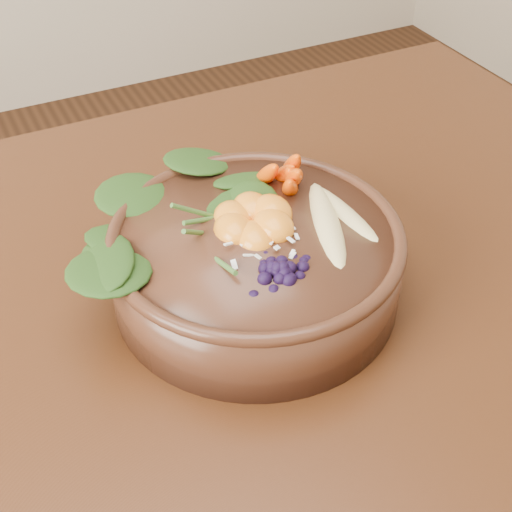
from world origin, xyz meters
TOP-DOWN VIEW (x-y plane):
  - stoneware_bowl at (0.28, 0.05)m, footprint 0.32×0.32m
  - kale_heap at (0.25, 0.11)m, footprint 0.20×0.19m
  - carrot_cluster at (0.34, 0.11)m, footprint 0.07×0.07m
  - banana_halves at (0.35, 0.04)m, footprint 0.08×0.15m
  - mandarin_cluster at (0.28, 0.06)m, footprint 0.09×0.10m
  - blueberry_pile at (0.27, -0.01)m, footprint 0.14×0.12m
  - coconut_flakes at (0.27, 0.03)m, footprint 0.10×0.08m

SIDE VIEW (x-z plane):
  - stoneware_bowl at x=0.28m, z-range 0.75..0.82m
  - coconut_flakes at x=0.27m, z-range 0.82..0.83m
  - banana_halves at x=0.35m, z-range 0.82..0.85m
  - mandarin_cluster at x=0.28m, z-range 0.82..0.85m
  - blueberry_pile at x=0.27m, z-range 0.82..0.86m
  - kale_heap at x=0.25m, z-range 0.82..0.86m
  - carrot_cluster at x=0.34m, z-range 0.82..0.90m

